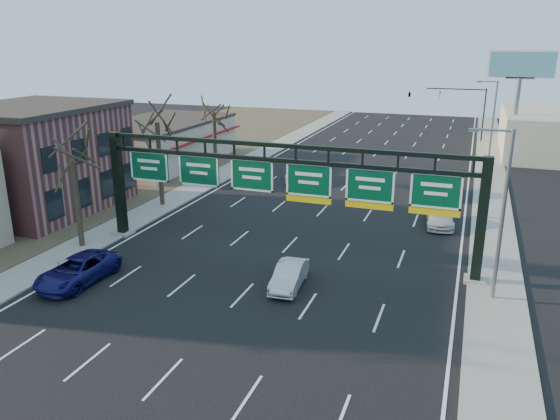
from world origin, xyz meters
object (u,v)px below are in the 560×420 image
at_px(sign_gantry, 282,185).
at_px(car_silver_sedan, 289,276).
at_px(car_white_wagon, 440,216).
at_px(car_blue_suv, 78,270).

distance_m(sign_gantry, car_silver_sedan, 6.03).
distance_m(sign_gantry, car_white_wagon, 13.66).
bearing_deg(car_blue_suv, car_silver_sedan, 18.59).
relative_size(sign_gantry, car_blue_suv, 4.62).
bearing_deg(car_silver_sedan, car_white_wagon, 58.38).
bearing_deg(car_white_wagon, car_blue_suv, -143.05).
relative_size(car_blue_suv, car_white_wagon, 1.14).
distance_m(car_silver_sedan, car_white_wagon, 15.41).
relative_size(sign_gantry, car_white_wagon, 5.29).
height_order(sign_gantry, car_white_wagon, sign_gantry).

